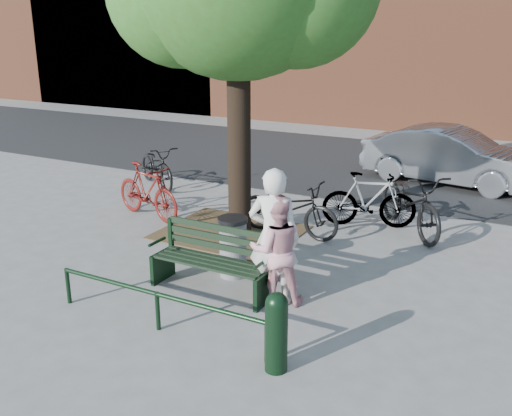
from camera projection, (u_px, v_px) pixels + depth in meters
The scene contains 15 objects.
ground at pixel (211, 291), 8.03m from camera, with size 90.00×90.00×0.00m, color gray.
dirt_pit at pixel (230, 232), 10.33m from camera, with size 2.40×2.00×0.02m, color brown.
road at pixel (384, 167), 15.16m from camera, with size 40.00×7.00×0.01m, color black.
park_bench at pixel (214, 258), 7.95m from camera, with size 1.74×0.54×0.97m.
guard_railing at pixel (157, 300), 6.90m from camera, with size 3.06×0.06×0.51m.
person_left at pixel (274, 237), 7.47m from camera, with size 0.68×0.45×1.86m, color beige.
person_right at pixel (277, 250), 7.50m from camera, with size 0.73×0.57×1.50m, color #D08F95.
bollard at pixel (276, 329), 6.05m from camera, with size 0.25×0.25×0.92m.
litter_bin at pixel (233, 247), 8.42m from camera, with size 0.44×0.44×0.91m.
bicycle_a at pixel (157, 166), 13.22m from camera, with size 0.65×1.86×0.98m, color black.
bicycle_b at pixel (147, 191), 11.01m from camera, with size 0.50×1.78×1.07m, color #4F0E0B.
bicycle_c at pixel (289, 208), 10.08m from camera, with size 0.67×1.91×1.00m, color black.
bicycle_d at pixel (369, 200), 10.51m from camera, with size 0.49×1.72×1.03m, color gray.
bicycle_e at pixel (411, 201), 10.21m from camera, with size 0.77×2.20×1.16m, color black.
parked_car at pixel (451, 157), 13.34m from camera, with size 1.41×4.04×1.33m, color gray.
Camera 1 is at (4.02, -6.12, 3.56)m, focal length 40.00 mm.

